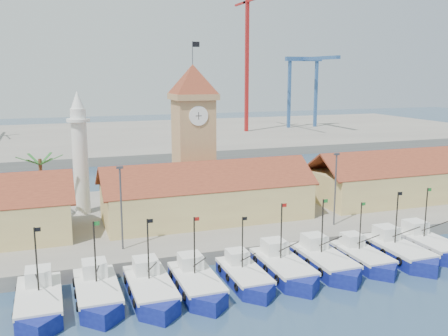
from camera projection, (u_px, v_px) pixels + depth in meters
name	position (u px, v px, depth m)	size (l,w,h in m)	color
ground	(272.00, 291.00, 46.57)	(400.00, 400.00, 0.00)	navy
quay	(198.00, 215.00, 68.65)	(140.00, 32.00, 1.50)	gray
terminal	(116.00, 138.00, 148.24)	(240.00, 80.00, 2.00)	gray
boat_0	(39.00, 304.00, 42.28)	(3.71, 10.18, 7.70)	#0C115B
boat_1	(98.00, 294.00, 44.11)	(3.69, 10.12, 7.65)	#0C115B
boat_2	(151.00, 291.00, 44.77)	(3.70, 10.15, 7.68)	#0C115B
boat_3	(198.00, 285.00, 46.09)	(3.60, 9.85, 7.46)	#0C115B
boat_4	(245.00, 278.00, 47.88)	(3.34, 9.15, 6.92)	#0C115B
boat_5	(285.00, 269.00, 49.74)	(3.75, 10.26, 7.76)	#0C115B
boat_6	(326.00, 263.00, 51.39)	(3.75, 10.26, 7.76)	#0C115B
boat_7	(364.00, 258.00, 52.82)	(3.39, 9.29, 7.03)	#0C115B
boat_8	(400.00, 253.00, 54.19)	(3.79, 10.37, 7.85)	#0C115B
boat_9	(429.00, 246.00, 56.42)	(3.74, 10.24, 7.75)	#0C115B
hall_center	(207.00, 199.00, 64.34)	(27.04, 10.13, 7.61)	#D5C275
hall_right	(410.00, 182.00, 74.81)	(31.20, 10.13, 7.61)	#D5C275
clock_tower	(193.00, 133.00, 68.39)	(5.80, 5.80, 22.70)	tan
minaret	(80.00, 152.00, 65.75)	(3.00, 3.00, 16.30)	silver
palm_tree	(42.00, 184.00, 62.92)	(5.60, 5.03, 8.39)	brown
lamp_posts	(232.00, 194.00, 56.62)	(80.70, 0.25, 9.03)	#3F3F44
crane_red_right	(249.00, 45.00, 150.11)	(1.00, 34.33, 47.05)	#A21919
gantry	(308.00, 73.00, 161.84)	(13.00, 22.00, 23.20)	#2E558D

